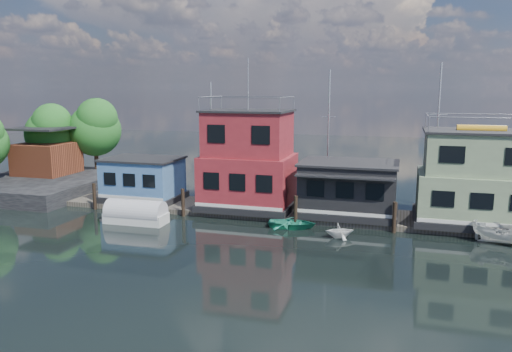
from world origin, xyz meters
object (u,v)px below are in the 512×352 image
(dinghy_white, at_px, (339,230))
(motorboat, at_px, (504,233))
(houseboat_green, at_px, (477,180))
(dinghy_teal, at_px, (292,223))
(houseboat_red, at_px, (248,162))
(houseboat_dark, at_px, (348,188))
(houseboat_blue, at_px, (143,179))
(tarp_runabout, at_px, (136,214))

(dinghy_white, distance_m, motorboat, 10.49)
(houseboat_green, bearing_deg, dinghy_teal, -163.78)
(dinghy_white, bearing_deg, houseboat_red, 32.91)
(dinghy_teal, bearing_deg, houseboat_dark, -48.90)
(houseboat_red, distance_m, houseboat_dark, 8.18)
(houseboat_red, bearing_deg, dinghy_white, -32.33)
(houseboat_blue, height_order, motorboat, houseboat_blue)
(houseboat_blue, bearing_deg, houseboat_green, 0.00)
(houseboat_blue, bearing_deg, houseboat_red, 0.00)
(tarp_runabout, bearing_deg, houseboat_green, 12.15)
(houseboat_dark, xyz_separation_m, motorboat, (10.37, -3.52, -1.65))
(houseboat_green, distance_m, tarp_runabout, 24.86)
(houseboat_dark, bearing_deg, dinghy_teal, -134.42)
(houseboat_green, distance_m, motorboat, 4.71)
(houseboat_dark, distance_m, houseboat_green, 9.07)
(houseboat_dark, relative_size, houseboat_green, 0.88)
(houseboat_red, distance_m, motorboat, 19.00)
(houseboat_red, relative_size, houseboat_dark, 1.60)
(houseboat_blue, xyz_separation_m, motorboat, (27.87, -3.54, -1.44))
(houseboat_blue, distance_m, dinghy_white, 18.30)
(houseboat_red, height_order, motorboat, houseboat_red)
(houseboat_red, bearing_deg, motorboat, -10.91)
(houseboat_dark, height_order, houseboat_green, houseboat_green)
(tarp_runabout, bearing_deg, motorboat, 3.67)
(houseboat_green, bearing_deg, houseboat_blue, -180.00)
(dinghy_teal, xyz_separation_m, tarp_runabout, (-11.48, -1.97, 0.35))
(houseboat_red, distance_m, houseboat_green, 17.01)
(houseboat_red, height_order, dinghy_white, houseboat_red)
(houseboat_red, relative_size, houseboat_green, 1.41)
(dinghy_teal, bearing_deg, houseboat_green, -78.25)
(houseboat_red, relative_size, tarp_runabout, 2.53)
(houseboat_blue, relative_size, dinghy_teal, 1.86)
(houseboat_red, distance_m, dinghy_teal, 6.86)
(dinghy_teal, height_order, motorboat, motorboat)
(houseboat_green, xyz_separation_m, motorboat, (1.37, -3.54, -2.78))
(houseboat_red, bearing_deg, tarp_runabout, -141.39)
(houseboat_red, bearing_deg, dinghy_teal, -39.49)
(houseboat_red, xyz_separation_m, houseboat_dark, (8.00, -0.02, -1.69))
(houseboat_blue, height_order, houseboat_red, houseboat_red)
(tarp_runabout, xyz_separation_m, motorboat, (25.42, 2.09, 0.07))
(houseboat_red, relative_size, motorboat, 2.98)
(houseboat_green, bearing_deg, dinghy_white, -150.64)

